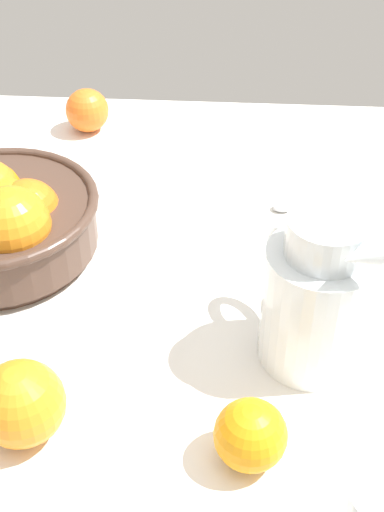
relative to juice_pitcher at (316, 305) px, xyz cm
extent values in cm
cube|color=white|center=(-9.79, 9.50, -8.05)|extent=(118.29, 90.03, 3.00)
cylinder|color=#473328|center=(-35.58, 14.01, -5.95)|extent=(21.01, 21.01, 1.20)
sphere|color=orange|center=(-31.81, 14.44, -0.77)|extent=(7.58, 7.58, 7.58)
sphere|color=orange|center=(-34.49, 14.66, -0.98)|extent=(7.82, 7.82, 7.82)
sphere|color=orange|center=(-32.20, 9.45, 0.89)|extent=(8.72, 8.72, 8.72)
cylinder|color=white|center=(0.04, -0.08, -0.07)|extent=(10.71, 10.71, 12.95)
cylinder|color=white|center=(0.04, -0.08, 8.28)|extent=(7.52, 7.52, 3.77)
cone|color=white|center=(2.24, -4.30, 9.60)|extent=(3.95, 3.87, 2.80)
torus|color=white|center=(-2.80, 5.38, 1.22)|extent=(4.25, 6.67, 6.90)
cylinder|color=#FB9F3F|center=(0.04, -0.08, -2.46)|extent=(9.85, 9.85, 8.18)
sphere|color=orange|center=(-6.12, -13.13, -3.34)|extent=(6.42, 6.42, 6.42)
sphere|color=orange|center=(-30.61, 44.16, -3.31)|extent=(6.48, 6.48, 6.48)
sphere|color=orange|center=(-26.21, -11.65, -2.60)|extent=(7.89, 7.89, 7.89)
ellipsoid|color=silver|center=(-1.69, 25.07, -6.05)|extent=(3.84, 3.35, 1.00)
cylinder|color=silver|center=(5.47, 28.28, -6.20)|extent=(11.68, 5.75, 0.70)
camera|label=1|loc=(-8.65, -50.66, 46.62)|focal=49.80mm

